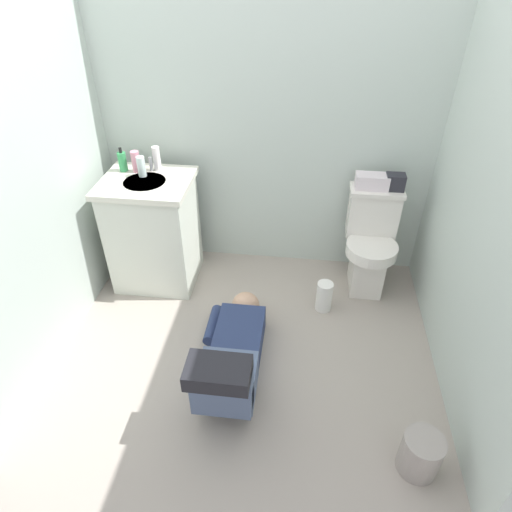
# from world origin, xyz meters

# --- Properties ---
(ground_plane) EXTENTS (2.81, 2.97, 0.04)m
(ground_plane) POSITION_xyz_m (0.00, 0.00, -0.02)
(ground_plane) COLOR #A1958A
(wall_back) EXTENTS (2.47, 0.08, 2.40)m
(wall_back) POSITION_xyz_m (0.00, 1.02, 1.20)
(wall_back) COLOR #B8C5BC
(wall_back) RESTS_ON ground_plane
(wall_left) EXTENTS (0.08, 1.97, 2.40)m
(wall_left) POSITION_xyz_m (-1.20, 0.00, 1.20)
(wall_left) COLOR #B8C5BC
(wall_left) RESTS_ON ground_plane
(wall_right) EXTENTS (0.08, 1.97, 2.40)m
(wall_right) POSITION_xyz_m (1.20, 0.00, 1.20)
(wall_right) COLOR #B8C5BC
(wall_right) RESTS_ON ground_plane
(toilet) EXTENTS (0.36, 0.46, 0.75)m
(toilet) POSITION_xyz_m (0.78, 0.73, 0.37)
(toilet) COLOR white
(toilet) RESTS_ON ground_plane
(vanity_cabinet) EXTENTS (0.60, 0.52, 0.82)m
(vanity_cabinet) POSITION_xyz_m (-0.76, 0.62, 0.42)
(vanity_cabinet) COLOR silver
(vanity_cabinet) RESTS_ON ground_plane
(faucet) EXTENTS (0.02, 0.02, 0.10)m
(faucet) POSITION_xyz_m (-0.76, 0.76, 0.87)
(faucet) COLOR silver
(faucet) RESTS_ON vanity_cabinet
(person_plumber) EXTENTS (0.39, 1.06, 0.52)m
(person_plumber) POSITION_xyz_m (-0.06, -0.24, 0.18)
(person_plumber) COLOR navy
(person_plumber) RESTS_ON ground_plane
(tissue_box) EXTENTS (0.22, 0.11, 0.10)m
(tissue_box) POSITION_xyz_m (0.73, 0.82, 0.80)
(tissue_box) COLOR silver
(tissue_box) RESTS_ON toilet
(toiletry_bag) EXTENTS (0.12, 0.09, 0.11)m
(toiletry_bag) POSITION_xyz_m (0.88, 0.82, 0.81)
(toiletry_bag) COLOR #26262D
(toiletry_bag) RESTS_ON toilet
(soap_dispenser) EXTENTS (0.06, 0.06, 0.17)m
(soap_dispenser) POSITION_xyz_m (-0.95, 0.74, 0.89)
(soap_dispenser) COLOR #359754
(soap_dispenser) RESTS_ON vanity_cabinet
(bottle_pink) EXTENTS (0.06, 0.06, 0.14)m
(bottle_pink) POSITION_xyz_m (-0.86, 0.74, 0.89)
(bottle_pink) COLOR pink
(bottle_pink) RESTS_ON vanity_cabinet
(bottle_clear) EXTENTS (0.05, 0.05, 0.14)m
(bottle_clear) POSITION_xyz_m (-0.80, 0.68, 0.89)
(bottle_clear) COLOR silver
(bottle_clear) RESTS_ON vanity_cabinet
(bottle_white) EXTENTS (0.05, 0.05, 0.17)m
(bottle_white) POSITION_xyz_m (-0.72, 0.78, 0.90)
(bottle_white) COLOR white
(bottle_white) RESTS_ON vanity_cabinet
(trash_can) EXTENTS (0.20, 0.20, 0.23)m
(trash_can) POSITION_xyz_m (0.94, -0.68, 0.12)
(trash_can) COLOR gray
(trash_can) RESTS_ON ground_plane
(paper_towel_roll) EXTENTS (0.11, 0.11, 0.22)m
(paper_towel_roll) POSITION_xyz_m (0.48, 0.41, 0.11)
(paper_towel_roll) COLOR white
(paper_towel_roll) RESTS_ON ground_plane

